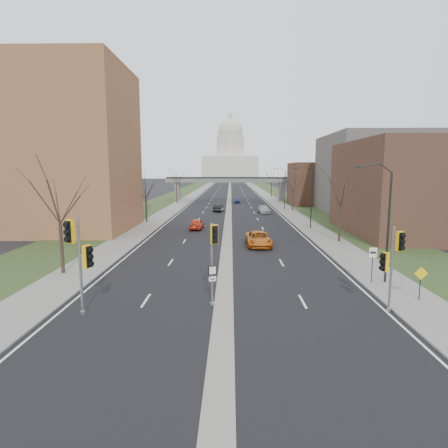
{
  "coord_description": "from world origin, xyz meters",
  "views": [
    {
      "loc": [
        0.41,
        -20.86,
        8.29
      ],
      "look_at": [
        -0.11,
        8.16,
        4.09
      ],
      "focal_mm": 30.0,
      "sensor_mm": 36.0,
      "label": 1
    }
  ],
  "objects_px": {
    "signal_pole_median": "(213,250)",
    "warning_sign": "(420,279)",
    "car_right_mid": "(264,210)",
    "car_right_near": "(258,239)",
    "signal_pole_right": "(392,257)",
    "signal_pole_left": "(79,251)",
    "car_left_near": "(197,224)",
    "car_left_far": "(219,208)",
    "speed_limit_sign": "(373,259)",
    "car_right_far": "(237,201)"
  },
  "relations": [
    {
      "from": "car_right_mid",
      "to": "car_right_near",
      "type": "bearing_deg",
      "value": -99.5
    },
    {
      "from": "signal_pole_right",
      "to": "car_right_near",
      "type": "xyz_separation_m",
      "value": [
        -6.21,
        19.38,
        -2.54
      ]
    },
    {
      "from": "signal_pole_right",
      "to": "signal_pole_left",
      "type": "bearing_deg",
      "value": 164.5
    },
    {
      "from": "signal_pole_left",
      "to": "speed_limit_sign",
      "type": "height_order",
      "value": "signal_pole_left"
    },
    {
      "from": "speed_limit_sign",
      "to": "car_right_far",
      "type": "xyz_separation_m",
      "value": [
        -8.71,
        68.11,
        -1.31
      ]
    },
    {
      "from": "warning_sign",
      "to": "car_right_near",
      "type": "distance_m",
      "value": 19.64
    },
    {
      "from": "car_right_near",
      "to": "warning_sign",
      "type": "bearing_deg",
      "value": -64.71
    },
    {
      "from": "signal_pole_median",
      "to": "speed_limit_sign",
      "type": "height_order",
      "value": "signal_pole_median"
    },
    {
      "from": "car_left_near",
      "to": "signal_pole_median",
      "type": "bearing_deg",
      "value": 98.71
    },
    {
      "from": "car_left_near",
      "to": "car_right_far",
      "type": "xyz_separation_m",
      "value": [
        6.37,
        42.56,
        -0.14
      ]
    },
    {
      "from": "signal_pole_right",
      "to": "car_left_near",
      "type": "height_order",
      "value": "signal_pole_right"
    },
    {
      "from": "car_left_near",
      "to": "car_right_far",
      "type": "height_order",
      "value": "car_left_near"
    },
    {
      "from": "warning_sign",
      "to": "signal_pole_right",
      "type": "bearing_deg",
      "value": -143.65
    },
    {
      "from": "signal_pole_right",
      "to": "car_right_mid",
      "type": "bearing_deg",
      "value": 74.82
    },
    {
      "from": "car_left_near",
      "to": "car_right_mid",
      "type": "relative_size",
      "value": 0.89
    },
    {
      "from": "warning_sign",
      "to": "car_left_far",
      "type": "relative_size",
      "value": 0.47
    },
    {
      "from": "signal_pole_left",
      "to": "warning_sign",
      "type": "bearing_deg",
      "value": 32.02
    },
    {
      "from": "signal_pole_median",
      "to": "car_left_far",
      "type": "xyz_separation_m",
      "value": [
        -1.38,
        53.12,
        -2.83
      ]
    },
    {
      "from": "signal_pole_left",
      "to": "signal_pole_median",
      "type": "relative_size",
      "value": 1.14
    },
    {
      "from": "car_left_near",
      "to": "signal_pole_right",
      "type": "bearing_deg",
      "value": 116.0
    },
    {
      "from": "warning_sign",
      "to": "car_left_near",
      "type": "relative_size",
      "value": 0.49
    },
    {
      "from": "car_left_far",
      "to": "car_right_mid",
      "type": "distance_m",
      "value": 9.31
    },
    {
      "from": "car_left_far",
      "to": "car_right_far",
      "type": "xyz_separation_m",
      "value": [
        4.0,
        19.81,
        -0.14
      ]
    },
    {
      "from": "signal_pole_right",
      "to": "car_right_far",
      "type": "relative_size",
      "value": 1.42
    },
    {
      "from": "car_left_far",
      "to": "car_right_near",
      "type": "height_order",
      "value": "car_right_near"
    },
    {
      "from": "warning_sign",
      "to": "car_right_mid",
      "type": "xyz_separation_m",
      "value": [
        -5.52,
        49.06,
        -0.8
      ]
    },
    {
      "from": "signal_pole_median",
      "to": "car_right_mid",
      "type": "bearing_deg",
      "value": 61.19
    },
    {
      "from": "signal_pole_left",
      "to": "car_right_mid",
      "type": "xyz_separation_m",
      "value": [
        14.87,
        51.84,
        -3.13
      ]
    },
    {
      "from": "signal_pole_median",
      "to": "car_left_far",
      "type": "bearing_deg",
      "value": 71.14
    },
    {
      "from": "car_left_far",
      "to": "car_right_far",
      "type": "relative_size",
      "value": 1.27
    },
    {
      "from": "signal_pole_median",
      "to": "warning_sign",
      "type": "xyz_separation_m",
      "value": [
        13.0,
        1.2,
        -2.06
      ]
    },
    {
      "from": "signal_pole_left",
      "to": "signal_pole_median",
      "type": "height_order",
      "value": "signal_pole_left"
    },
    {
      "from": "car_right_mid",
      "to": "car_right_far",
      "type": "bearing_deg",
      "value": 98.71
    },
    {
      "from": "signal_pole_median",
      "to": "car_right_mid",
      "type": "relative_size",
      "value": 1.04
    },
    {
      "from": "car_right_near",
      "to": "car_right_far",
      "type": "distance_m",
      "value": 54.27
    },
    {
      "from": "signal_pole_median",
      "to": "car_left_far",
      "type": "relative_size",
      "value": 1.12
    },
    {
      "from": "car_right_far",
      "to": "signal_pole_left",
      "type": "bearing_deg",
      "value": -99.58
    },
    {
      "from": "car_right_near",
      "to": "signal_pole_median",
      "type": "bearing_deg",
      "value": -104.07
    },
    {
      "from": "car_left_far",
      "to": "car_right_far",
      "type": "bearing_deg",
      "value": -94.56
    },
    {
      "from": "signal_pole_right",
      "to": "car_left_near",
      "type": "xyz_separation_m",
      "value": [
        -14.05,
        31.08,
        -2.59
      ]
    },
    {
      "from": "signal_pole_median",
      "to": "car_left_near",
      "type": "distance_m",
      "value": 30.74
    },
    {
      "from": "signal_pole_left",
      "to": "car_right_far",
      "type": "height_order",
      "value": "signal_pole_left"
    },
    {
      "from": "signal_pole_right",
      "to": "speed_limit_sign",
      "type": "xyz_separation_m",
      "value": [
        1.03,
        5.52,
        -1.41
      ]
    },
    {
      "from": "speed_limit_sign",
      "to": "car_left_near",
      "type": "height_order",
      "value": "speed_limit_sign"
    },
    {
      "from": "signal_pole_left",
      "to": "signal_pole_right",
      "type": "height_order",
      "value": "signal_pole_left"
    },
    {
      "from": "speed_limit_sign",
      "to": "car_left_near",
      "type": "bearing_deg",
      "value": 118.58
    },
    {
      "from": "car_left_near",
      "to": "car_left_far",
      "type": "height_order",
      "value": "car_left_far"
    },
    {
      "from": "car_right_mid",
      "to": "car_right_far",
      "type": "xyz_separation_m",
      "value": [
        -4.86,
        22.67,
        -0.1
      ]
    },
    {
      "from": "speed_limit_sign",
      "to": "warning_sign",
      "type": "distance_m",
      "value": 4.01
    },
    {
      "from": "signal_pole_right",
      "to": "car_right_near",
      "type": "relative_size",
      "value": 0.89
    }
  ]
}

